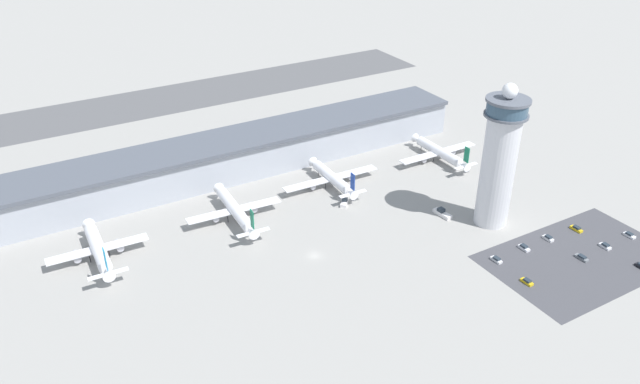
% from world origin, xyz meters
% --- Properties ---
extents(ground_plane, '(1000.00, 1000.00, 0.00)m').
position_xyz_m(ground_plane, '(0.00, 0.00, 0.00)').
color(ground_plane, gray).
extents(terminal_building, '(210.70, 25.00, 16.26)m').
position_xyz_m(terminal_building, '(0.00, 70.00, 8.23)').
color(terminal_building, '#A3A8B2').
rests_on(terminal_building, ground).
extents(runway_strip, '(316.04, 44.00, 0.01)m').
position_xyz_m(runway_strip, '(0.00, 169.47, 0.00)').
color(runway_strip, '#515154').
rests_on(runway_strip, ground).
extents(control_tower, '(15.08, 15.08, 53.32)m').
position_xyz_m(control_tower, '(66.77, -13.50, 25.62)').
color(control_tower, silver).
rests_on(control_tower, ground).
extents(parking_lot_surface, '(64.00, 40.00, 0.01)m').
position_xyz_m(parking_lot_surface, '(76.45, -46.35, 0.00)').
color(parking_lot_surface, '#424247').
rests_on(parking_lot_surface, ground).
extents(airplane_gate_alpha, '(33.23, 35.00, 13.99)m').
position_xyz_m(airplane_gate_alpha, '(-63.21, 33.96, 4.48)').
color(airplane_gate_alpha, white).
rests_on(airplane_gate_alpha, ground).
extents(airplane_gate_bravo, '(36.03, 38.01, 13.64)m').
position_xyz_m(airplane_gate_bravo, '(-13.91, 34.34, 4.56)').
color(airplane_gate_bravo, white).
rests_on(airplane_gate_bravo, ground).
extents(airplane_gate_charlie, '(42.02, 33.71, 12.99)m').
position_xyz_m(airplane_gate_charlie, '(30.36, 38.85, 4.05)').
color(airplane_gate_charlie, white).
rests_on(airplane_gate_charlie, ground).
extents(airplane_gate_delta, '(39.49, 35.41, 12.87)m').
position_xyz_m(airplane_gate_delta, '(83.62, 36.01, 3.97)').
color(airplane_gate_delta, white).
rests_on(airplane_gate_delta, ground).
extents(service_truck_catering, '(3.15, 8.11, 2.73)m').
position_xyz_m(service_truck_catering, '(54.40, -1.24, 0.95)').
color(service_truck_catering, black).
rests_on(service_truck_catering, ground).
extents(service_truck_fuel, '(5.57, 5.68, 2.55)m').
position_xyz_m(service_truck_fuel, '(27.06, 24.02, 0.88)').
color(service_truck_fuel, black).
rests_on(service_truck_fuel, ground).
extents(car_navy_sedan, '(1.84, 4.23, 1.38)m').
position_xyz_m(car_navy_sedan, '(102.53, -45.78, 0.53)').
color(car_navy_sedan, black).
rests_on(car_navy_sedan, ground).
extents(car_grey_coupe, '(1.84, 4.20, 1.49)m').
position_xyz_m(car_grey_coupe, '(50.94, -33.20, 0.58)').
color(car_grey_coupe, black).
rests_on(car_grey_coupe, ground).
extents(car_silver_sedan, '(1.78, 4.06, 1.54)m').
position_xyz_m(car_silver_sedan, '(76.02, -32.73, 0.60)').
color(car_silver_sedan, black).
rests_on(car_silver_sedan, ground).
extents(car_red_hatchback, '(1.93, 4.28, 1.44)m').
position_xyz_m(car_red_hatchback, '(50.77, -46.92, 0.56)').
color(car_red_hatchback, black).
rests_on(car_red_hatchback, ground).
extents(car_green_van, '(1.73, 4.65, 1.58)m').
position_xyz_m(car_green_van, '(89.60, -33.54, 0.61)').
color(car_green_van, black).
rests_on(car_green_van, ground).
extents(car_maroon_suv, '(1.80, 4.20, 1.57)m').
position_xyz_m(car_maroon_suv, '(64.18, -32.76, 0.61)').
color(car_maroon_suv, black).
rests_on(car_maroon_suv, ground).
extents(car_yellow_taxi, '(1.76, 4.76, 1.38)m').
position_xyz_m(car_yellow_taxi, '(76.58, -46.68, 0.53)').
color(car_yellow_taxi, black).
rests_on(car_yellow_taxi, ground).
extents(car_black_suv, '(2.07, 4.17, 1.52)m').
position_xyz_m(car_black_suv, '(89.19, -46.10, 0.59)').
color(car_black_suv, black).
rests_on(car_black_suv, ground).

